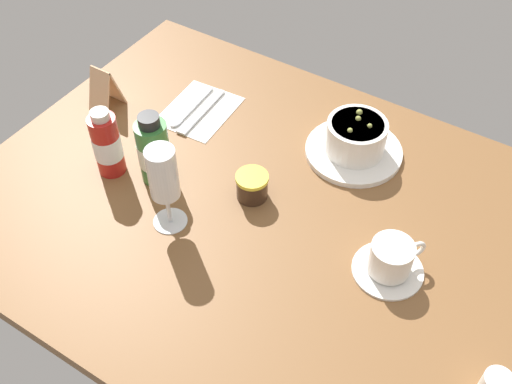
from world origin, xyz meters
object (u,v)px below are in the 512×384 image
Objects in this scene: sauce_bottle_green at (154,151)px; jam_jar at (252,186)px; coffee_cup at (391,260)px; wine_glass at (163,177)px; sauce_bottle_red at (107,144)px; porridge_bowl at (355,140)px; cutlery_setting at (198,111)px; menu_card at (104,88)px.

jam_jar is at bearing -163.29° from sauce_bottle_green.
coffee_cup is 0.80× the size of sauce_bottle_green.
wine_glass is 1.16× the size of sauce_bottle_green.
wine_glass reaches higher than sauce_bottle_red.
sauce_bottle_green is (29.80, 26.46, 3.15)cm from porridge_bowl.
sauce_bottle_green is (47.79, 3.30, 3.78)cm from coffee_cup.
cutlery_setting is 2.83× the size of jam_jar.
jam_jar is 0.62× the size of menu_card.
wine_glass reaches higher than porridge_bowl.
cutlery_setting is 27.74cm from jam_jar.
sauce_bottle_green is 9.43cm from sauce_bottle_red.
coffee_cup is at bearing -163.78° from wine_glass.
menu_card is at bearing 16.33° from porridge_bowl.
cutlery_setting is 1.15× the size of sauce_bottle_green.
sauce_bottle_green reaches higher than porridge_bowl.
wine_glass is at bearing 16.22° from coffee_cup.
sauce_bottle_red is (8.83, 3.32, -0.09)cm from sauce_bottle_green.
sauce_bottle_green is at bearing 16.71° from jam_jar.
sauce_bottle_red reaches higher than jam_jar.
cutlery_setting is 1.76× the size of menu_card.
wine_glass is (20.63, 34.39, 8.00)cm from porridge_bowl.
porridge_bowl is at bearing -52.16° from coffee_cup.
wine_glass reaches higher than jam_jar.
wine_glass is (38.62, 11.23, 8.63)cm from coffee_cup.
coffee_cup is at bearing -173.33° from sauce_bottle_red.
menu_card is at bearing -25.89° from sauce_bottle_green.
porridge_bowl is 1.10× the size of wine_glass.
menu_card is (13.95, -14.38, -1.88)cm from sauce_bottle_red.
porridge_bowl is at bearing -118.35° from jam_jar.
sauce_bottle_red is at bearing 20.61° from sauce_bottle_green.
jam_jar is at bearing 61.65° from porridge_bowl.
sauce_bottle_red is (27.35, 8.88, 4.13)cm from jam_jar.
sauce_bottle_green is at bearing 103.67° from cutlery_setting.
sauce_bottle_green reaches higher than cutlery_setting.
menu_card is at bearing 27.07° from cutlery_setting.
porridge_bowl reaches higher than cutlery_setting.
wine_glass is 1.78× the size of menu_card.
coffee_cup is 71.01cm from menu_card.
coffee_cup is at bearing 162.23° from cutlery_setting.
cutlery_setting is 21.83cm from sauce_bottle_green.
coffee_cup is 41.14cm from wine_glass.
menu_card is (17.87, 9.13, 4.72)cm from cutlery_setting.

